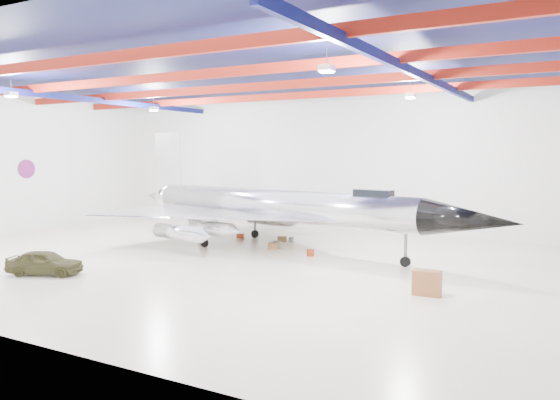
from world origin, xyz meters
The scene contains 16 objects.
floor centered at (0.00, 0.00, 0.00)m, with size 40.00×40.00×0.00m, color beige.
wall_back centered at (0.00, 15.00, 5.50)m, with size 40.00×40.00×0.00m, color silver.
wall_left centered at (-20.00, 0.00, 5.50)m, with size 30.00×30.00×0.00m, color silver.
ceiling centered at (0.00, 0.00, 11.00)m, with size 40.00×40.00×0.00m, color #0A0F38.
ceiling_structure centered at (0.00, 0.00, 10.32)m, with size 39.50×29.50×1.08m.
wall_roundel centered at (-19.94, 2.00, 5.00)m, with size 1.50×1.50×0.10m, color #B21414.
jet_aircraft centered at (1.60, 4.58, 2.57)m, with size 28.66×18.89×7.85m.
jeep centered at (-5.00, -7.98, 0.65)m, with size 1.53×3.81×1.30m, color #3B3A1D.
desk centered at (13.33, -2.46, 0.56)m, with size 1.23×0.61×1.13m, color brown.
crate_ply centered at (-4.02, 4.05, 0.17)m, with size 0.49×0.39×0.34m, color olive.
toolbox_red centered at (-2.82, 7.09, 0.17)m, with size 0.48×0.38×0.34m, color #9A2C0F.
engine_drum centered at (1.68, 4.68, 0.25)m, with size 0.55×0.55×0.50m, color #59595B.
parts_bin centered at (0.66, 7.22, 0.19)m, with size 0.55×0.44×0.39m, color olive.
tool_chest centered at (4.77, 3.35, 0.20)m, with size 0.45×0.45×0.41m, color #9A2C0F.
oil_barrel centered at (1.62, 4.26, 0.21)m, with size 0.60×0.48×0.42m, color olive.
spares_box centered at (1.25, 7.45, 0.17)m, with size 0.37×0.37×0.34m, color #59595B.
Camera 1 is at (19.20, -26.34, 6.33)m, focal length 35.00 mm.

